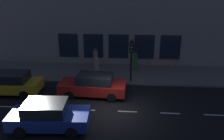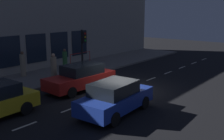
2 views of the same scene
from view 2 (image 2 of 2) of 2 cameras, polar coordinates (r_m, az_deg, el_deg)
ground_plane at (r=16.70m, az=1.89°, el=-4.31°), size 60.00×60.00×0.00m
sidewalk at (r=20.92m, az=-11.88°, el=-0.91°), size 4.50×32.00×0.15m
building_facade at (r=22.44m, az=-16.49°, el=9.36°), size 0.65×32.00×7.62m
lane_centre_line at (r=17.48m, az=3.87°, el=-3.56°), size 0.12×27.20×0.01m
traffic_light at (r=19.92m, az=-6.15°, el=5.42°), size 0.50×0.32×3.32m
parked_car_0 at (r=16.77m, az=-6.60°, el=-1.51°), size 2.03×4.67×1.58m
parked_car_1 at (r=12.85m, az=0.69°, el=-5.83°), size 2.06×4.32×1.58m
pedestrian_0 at (r=20.47m, az=-18.36°, el=1.07°), size 0.44×0.44×1.84m
pedestrian_1 at (r=18.50m, az=-12.26°, el=0.34°), size 0.44×0.44×1.90m
pedestrian_2 at (r=22.23m, az=-9.95°, el=2.16°), size 0.41×0.41×1.66m
red_railing at (r=24.37m, az=-6.73°, el=3.12°), size 0.05×2.50×0.97m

